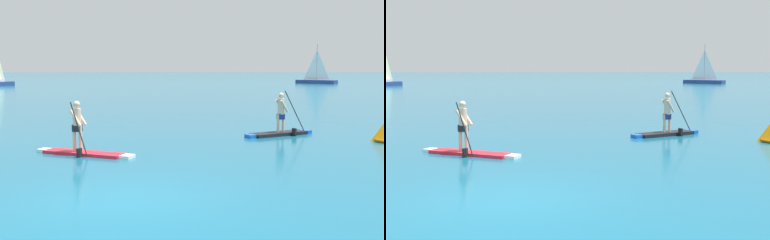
{
  "view_description": "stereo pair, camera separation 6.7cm",
  "coord_description": "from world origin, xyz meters",
  "views": [
    {
      "loc": [
        0.68,
        -10.19,
        2.8
      ],
      "look_at": [
        2.0,
        6.84,
        0.91
      ],
      "focal_mm": 45.74,
      "sensor_mm": 36.0,
      "label": 1
    },
    {
      "loc": [
        0.75,
        -10.2,
        2.8
      ],
      "look_at": [
        2.0,
        6.84,
        0.91
      ],
      "focal_mm": 45.74,
      "sensor_mm": 36.0,
      "label": 2
    }
  ],
  "objects": [
    {
      "name": "sailboat_right_horizon",
      "position": [
        26.78,
        66.89,
        0.71
      ],
      "size": [
        6.02,
        5.65,
        6.35
      ],
      "rotation": [
        0.0,
        0.0,
        5.55
      ],
      "color": "navy",
      "rests_on": "ground"
    },
    {
      "name": "paddleboarder_mid_center",
      "position": [
        -1.6,
        5.33,
        0.35
      ],
      "size": [
        3.26,
        1.89,
        1.75
      ],
      "rotation": [
        0.0,
        0.0,
        -0.46
      ],
      "color": "red",
      "rests_on": "ground"
    },
    {
      "name": "ground",
      "position": [
        0.0,
        0.0,
        0.0
      ],
      "size": [
        440.0,
        440.0,
        0.0
      ],
      "primitive_type": "plane",
      "color": "#145B7A"
    },
    {
      "name": "paddleboarder_far_right",
      "position": [
        5.76,
        9.12,
        0.32
      ],
      "size": [
        3.03,
        1.7,
        1.84
      ],
      "rotation": [
        0.0,
        0.0,
        0.43
      ],
      "color": "black",
      "rests_on": "ground"
    }
  ]
}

